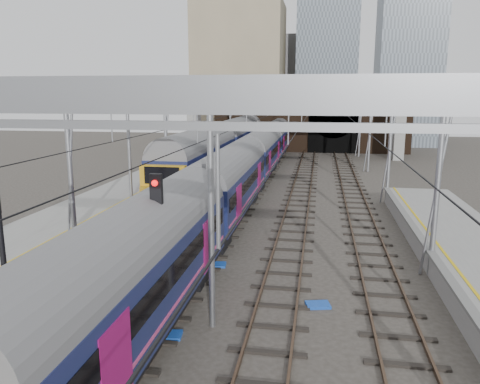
# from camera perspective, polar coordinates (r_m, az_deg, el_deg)

# --- Properties ---
(ground) EXTENTS (160.00, 160.00, 0.00)m
(ground) POSITION_cam_1_polar(r_m,az_deg,el_deg) (14.64, -5.24, -19.57)
(ground) COLOR #38332D
(ground) RESTS_ON ground
(tracks) EXTENTS (14.40, 80.00, 0.22)m
(tracks) POSITION_cam_1_polar(r_m,az_deg,el_deg) (28.30, 2.57, -3.78)
(tracks) COLOR #4C3828
(tracks) RESTS_ON ground
(overhead_line) EXTENTS (16.80, 80.00, 8.00)m
(overhead_line) POSITION_cam_1_polar(r_m,az_deg,el_deg) (33.72, 4.07, 9.99)
(overhead_line) COLOR gray
(overhead_line) RESTS_ON ground
(retaining_wall) EXTENTS (28.00, 2.75, 9.00)m
(retaining_wall) POSITION_cam_1_polar(r_m,az_deg,el_deg) (64.10, 8.05, 8.74)
(retaining_wall) COLOR #302015
(retaining_wall) RESTS_ON ground
(overbridge) EXTENTS (28.00, 3.00, 9.25)m
(overbridge) POSITION_cam_1_polar(r_m,az_deg,el_deg) (58.15, 6.54, 11.38)
(overbridge) COLOR gray
(overbridge) RESTS_ON ground
(city_skyline) EXTENTS (37.50, 27.50, 60.00)m
(city_skyline) POSITION_cam_1_polar(r_m,az_deg,el_deg) (83.08, 9.70, 18.18)
(city_skyline) COLOR tan
(city_skyline) RESTS_ON ground
(train_main) EXTENTS (2.60, 60.27, 4.55)m
(train_main) POSITION_cam_1_polar(r_m,az_deg,el_deg) (35.72, 1.00, 3.35)
(train_main) COLOR black
(train_main) RESTS_ON ground
(train_second) EXTENTS (2.96, 51.39, 5.04)m
(train_second) POSITION_cam_1_polar(r_m,az_deg,el_deg) (53.38, -0.42, 6.39)
(train_second) COLOR black
(train_second) RESTS_ON ground
(signal_near_left) EXTENTS (0.40, 0.48, 5.16)m
(signal_near_left) POSITION_cam_1_polar(r_m,az_deg,el_deg) (15.67, -27.18, -5.78)
(signal_near_left) COLOR black
(signal_near_left) RESTS_ON ground
(signal_near_centre) EXTENTS (0.38, 0.48, 5.27)m
(signal_near_centre) POSITION_cam_1_polar(r_m,az_deg,el_deg) (14.85, -9.81, -5.29)
(signal_near_centre) COLOR black
(signal_near_centre) RESTS_ON ground
(equip_cover_a) EXTENTS (0.90, 0.69, 0.10)m
(equip_cover_a) POSITION_cam_1_polar(r_m,az_deg,el_deg) (15.84, -8.68, -16.85)
(equip_cover_a) COLOR blue
(equip_cover_a) RESTS_ON ground
(equip_cover_b) EXTENTS (0.95, 0.72, 0.10)m
(equip_cover_b) POSITION_cam_1_polar(r_m,az_deg,el_deg) (21.46, -2.93, -8.84)
(equip_cover_b) COLOR blue
(equip_cover_b) RESTS_ON ground
(equip_cover_c) EXTENTS (0.98, 0.79, 0.10)m
(equip_cover_c) POSITION_cam_1_polar(r_m,az_deg,el_deg) (17.86, 9.47, -13.41)
(equip_cover_c) COLOR blue
(equip_cover_c) RESTS_ON ground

